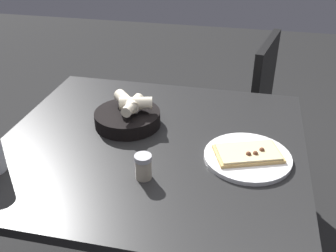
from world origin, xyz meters
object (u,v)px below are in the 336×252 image
at_px(bread_basket, 128,116).
at_px(pizza_plate, 248,156).
at_px(dining_table, 152,160).
at_px(pepper_shaker, 143,168).
at_px(chair_near, 238,108).

bearing_deg(bread_basket, pizza_plate, 73.71).
bearing_deg(dining_table, pizza_plate, 84.41).
bearing_deg(bread_basket, pepper_shaker, 25.58).
xyz_separation_m(dining_table, chair_near, (-0.82, 0.25, -0.19)).
xyz_separation_m(dining_table, bread_basket, (-0.09, -0.11, 0.11)).
bearing_deg(chair_near, bread_basket, -26.38).
bearing_deg(pizza_plate, dining_table, -95.59).
bearing_deg(pizza_plate, bread_basket, -106.29).
bearing_deg(pizza_plate, chair_near, -175.97).
xyz_separation_m(pizza_plate, bread_basket, (-0.12, -0.42, 0.02)).
relative_size(dining_table, pizza_plate, 3.71).
distance_m(dining_table, pizza_plate, 0.32).
relative_size(dining_table, chair_near, 1.14).
xyz_separation_m(pepper_shaker, chair_near, (-1.00, 0.23, -0.30)).
relative_size(dining_table, bread_basket, 4.31).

